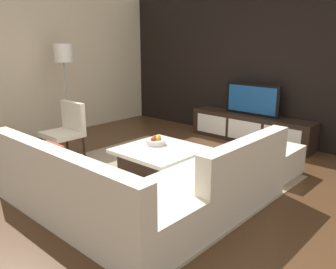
# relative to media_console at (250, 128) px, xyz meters

# --- Properties ---
(ground_plane) EXTENTS (14.00, 14.00, 0.00)m
(ground_plane) POSITION_rel_media_console_xyz_m (0.00, -2.40, -0.25)
(ground_plane) COLOR #4C301C
(feature_wall_back) EXTENTS (6.40, 0.12, 2.80)m
(feature_wall_back) POSITION_rel_media_console_xyz_m (0.00, 0.30, 1.15)
(feature_wall_back) COLOR black
(feature_wall_back) RESTS_ON ground
(side_wall_left) EXTENTS (0.12, 5.20, 2.80)m
(side_wall_left) POSITION_rel_media_console_xyz_m (-3.20, -2.20, 1.15)
(side_wall_left) COLOR beige
(side_wall_left) RESTS_ON ground
(area_rug) EXTENTS (3.14, 2.78, 0.01)m
(area_rug) POSITION_rel_media_console_xyz_m (-0.10, -2.40, -0.24)
(area_rug) COLOR gray
(area_rug) RESTS_ON ground
(media_console) EXTENTS (2.31, 0.47, 0.50)m
(media_console) POSITION_rel_media_console_xyz_m (0.00, 0.00, 0.00)
(media_console) COLOR black
(media_console) RESTS_ON ground
(television) EXTENTS (1.05, 0.06, 0.57)m
(television) POSITION_rel_media_console_xyz_m (0.00, 0.00, 0.53)
(television) COLOR black
(television) RESTS_ON media_console
(sectional_couch) EXTENTS (2.48, 2.38, 0.84)m
(sectional_couch) POSITION_rel_media_console_xyz_m (0.53, -3.27, 0.04)
(sectional_couch) COLOR beige
(sectional_couch) RESTS_ON ground
(coffee_table) EXTENTS (1.04, 1.05, 0.38)m
(coffee_table) POSITION_rel_media_console_xyz_m (-0.10, -2.30, -0.05)
(coffee_table) COLOR black
(coffee_table) RESTS_ON ground
(accent_chair_near) EXTENTS (0.56, 0.52, 0.87)m
(accent_chair_near) POSITION_rel_media_console_xyz_m (-1.75, -2.70, 0.24)
(accent_chair_near) COLOR black
(accent_chair_near) RESTS_ON ground
(floor_lamp) EXTENTS (0.32, 0.32, 1.75)m
(floor_lamp) POSITION_rel_media_console_xyz_m (-2.63, -2.14, 1.23)
(floor_lamp) COLOR #A5A5AA
(floor_lamp) RESTS_ON ground
(ottoman) EXTENTS (0.70, 0.70, 0.40)m
(ottoman) POSITION_rel_media_console_xyz_m (1.01, -1.21, -0.05)
(ottoman) COLOR beige
(ottoman) RESTS_ON ground
(fruit_bowl) EXTENTS (0.28, 0.28, 0.13)m
(fruit_bowl) POSITION_rel_media_console_xyz_m (-0.28, -2.19, 0.18)
(fruit_bowl) COLOR silver
(fruit_bowl) RESTS_ON coffee_table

